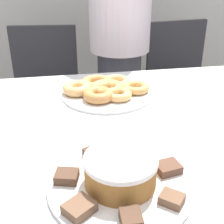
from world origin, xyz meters
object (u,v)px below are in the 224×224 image
(office_chair_right, at_px, (182,98))
(person_standing, at_px, (120,40))
(office_chair_left, at_px, (46,108))
(plate_donuts, at_px, (107,93))
(frosted_cake, at_px, (120,171))
(plate_cake, at_px, (120,185))

(office_chair_right, bearing_deg, person_standing, -175.56)
(office_chair_left, height_order, office_chair_right, same)
(plate_donuts, bearing_deg, frosted_cake, -95.86)
(frosted_cake, bearing_deg, plate_cake, 0.00)
(frosted_cake, bearing_deg, office_chair_left, 100.41)
(office_chair_right, height_order, frosted_cake, office_chair_right)
(office_chair_right, distance_m, plate_cake, 1.41)
(person_standing, distance_m, plate_donuts, 0.60)
(plate_cake, bearing_deg, person_standing, 78.88)
(plate_cake, distance_m, frosted_cake, 0.04)
(office_chair_right, xyz_separation_m, plate_donuts, (-0.60, -0.66, 0.36))
(office_chair_left, distance_m, plate_cake, 1.27)
(office_chair_right, xyz_separation_m, plate_cake, (-0.65, -1.19, 0.36))
(plate_donuts, relative_size, frosted_cake, 2.08)
(plate_donuts, distance_m, frosted_cake, 0.54)
(person_standing, height_order, plate_cake, person_standing)
(person_standing, bearing_deg, plate_donuts, -105.83)
(office_chair_right, bearing_deg, frosted_cake, -125.10)
(office_chair_left, xyz_separation_m, frosted_cake, (0.22, -1.19, 0.40))
(plate_cake, relative_size, frosted_cake, 2.00)
(office_chair_left, bearing_deg, frosted_cake, -73.73)
(office_chair_left, bearing_deg, person_standing, -4.91)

